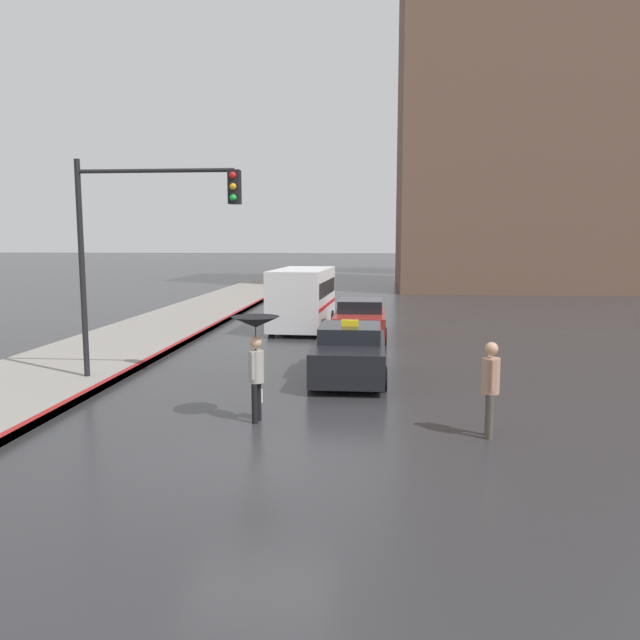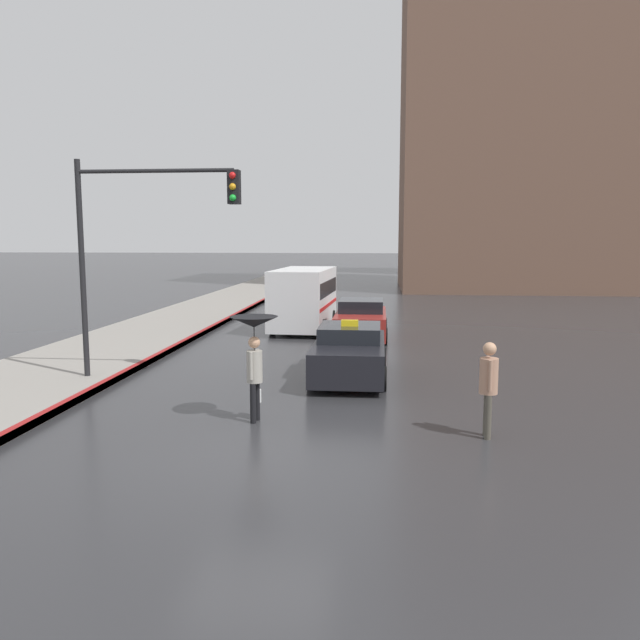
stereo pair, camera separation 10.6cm
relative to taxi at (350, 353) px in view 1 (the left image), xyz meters
name	(u,v)px [view 1 (the left image)]	position (x,y,z in m)	size (l,w,h in m)	color
ground_plane	(259,458)	(-1.24, -6.16, -0.66)	(300.00, 300.00, 0.00)	#2D2D30
taxi	(350,353)	(0.00, 0.00, 0.00)	(1.91, 4.17, 1.54)	black
sedan_red	(360,320)	(0.09, 6.60, 0.01)	(1.91, 4.23, 1.42)	maroon
ambulance_van	(303,296)	(-2.27, 8.65, 0.69)	(2.28, 5.11, 2.44)	white
pedestrian_with_umbrella	(256,340)	(-1.68, -4.12, 0.99)	(0.95, 0.95, 2.12)	black
pedestrian_man	(490,380)	(2.76, -4.70, 0.41)	(0.35, 0.49, 1.78)	#4C473D
traffic_light	(145,228)	(-4.96, -1.17, 3.24)	(4.09, 0.38, 5.55)	black
building_tower_near	(510,90)	(9.94, 30.98, 13.44)	(15.42, 12.03, 28.19)	brown
building_tower_far	(620,104)	(22.83, 45.57, 15.27)	(13.78, 8.70, 31.86)	brown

